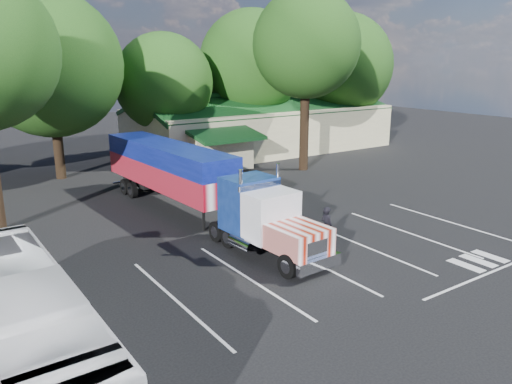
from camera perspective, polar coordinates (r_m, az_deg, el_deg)
ground at (r=26.34m, az=-2.12°, el=-3.74°), size 120.00×120.00×0.00m
event_hall at (r=47.79m, az=0.40°, el=7.49°), size 24.20×14.12×5.55m
tree_row_c at (r=38.23m, az=-22.50°, el=13.27°), size 10.00×10.00×13.05m
tree_row_d at (r=42.35m, az=-10.50°, el=12.22°), size 8.00×8.00×10.60m
tree_row_e at (r=47.12m, az=-0.49°, el=14.55°), size 9.60×9.60×12.90m
tree_row_f at (r=52.47m, az=9.66°, el=14.07°), size 10.40×10.40×13.00m
tree_near_right at (r=38.62m, az=5.78°, el=16.42°), size 8.00×8.00×13.50m
semi_truck at (r=27.30m, az=-7.65°, el=1.63°), size 3.53×18.71×3.90m
woman at (r=23.31m, az=8.06°, el=-3.92°), size 0.50×0.72×1.91m
bicycle at (r=35.34m, az=-1.28°, el=1.87°), size 1.34×1.70×0.86m
tour_bus at (r=14.93m, az=-24.90°, el=-14.16°), size 2.73×11.02×3.06m
silver_sedan at (r=40.81m, az=-5.52°, el=3.87°), size 4.01×2.07×1.26m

